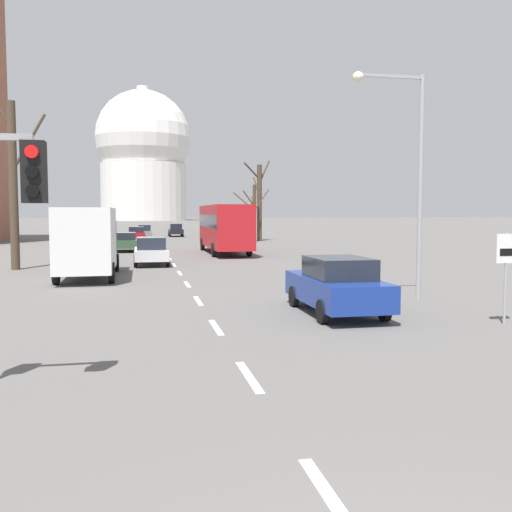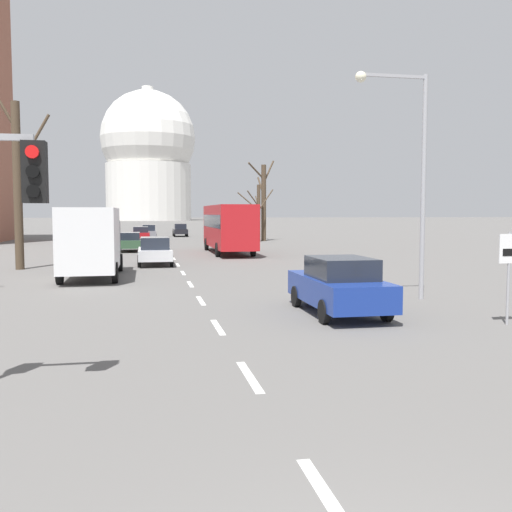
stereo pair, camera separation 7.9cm
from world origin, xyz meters
name	(u,v)px [view 2 (the right image)]	position (x,y,z in m)	size (l,w,h in m)	color
lane_stripe_0	(330,501)	(0.00, 2.55, 0.00)	(0.16, 2.00, 0.01)	silver
lane_stripe_1	(250,376)	(0.00, 7.05, 0.00)	(0.16, 2.00, 0.01)	silver
lane_stripe_2	(218,327)	(0.00, 11.55, 0.00)	(0.16, 2.00, 0.01)	silver
lane_stripe_3	(201,301)	(0.00, 16.05, 0.00)	(0.16, 2.00, 0.01)	silver
lane_stripe_4	(190,284)	(0.00, 20.55, 0.00)	(0.16, 2.00, 0.01)	silver
lane_stripe_5	(183,273)	(0.00, 25.05, 0.00)	(0.16, 2.00, 0.01)	silver
lane_stripe_6	(178,265)	(0.00, 29.55, 0.00)	(0.16, 2.00, 0.01)	silver
lane_stripe_7	(174,259)	(0.00, 34.05, 0.00)	(0.16, 2.00, 0.01)	silver
lane_stripe_8	(171,254)	(0.00, 38.55, 0.00)	(0.16, 2.00, 0.01)	silver
lane_stripe_9	(168,250)	(0.00, 43.05, 0.00)	(0.16, 2.00, 0.01)	silver
lane_stripe_10	(166,247)	(0.00, 47.55, 0.00)	(0.16, 2.00, 0.01)	silver
lane_stripe_11	(164,244)	(0.00, 52.05, 0.00)	(0.16, 2.00, 0.01)	silver
lane_stripe_12	(163,242)	(0.00, 56.55, 0.00)	(0.16, 2.00, 0.01)	silver
speed_limit_sign	(509,262)	(7.46, 10.42, 1.64)	(0.60, 0.08, 2.42)	#9E9EA3
street_lamp_right	(410,159)	(6.87, 14.99, 4.69)	(2.53, 0.36, 7.47)	#9E9EA3
sedan_near_left	(180,230)	(2.56, 69.65, 0.82)	(1.76, 4.51, 1.61)	black
sedan_near_right	(339,285)	(3.68, 12.81, 0.84)	(1.93, 4.56, 1.65)	navy
sedan_mid_centre	(155,251)	(-1.26, 29.75, 0.80)	(1.90, 4.37, 1.57)	silver
sedan_far_left	(141,234)	(-2.22, 56.67, 0.79)	(1.82, 4.18, 1.55)	maroon
sedan_far_right	(149,232)	(-1.36, 64.10, 0.79)	(1.71, 4.02, 1.60)	slate
sedan_distant_centre	(130,242)	(-2.93, 41.73, 0.75)	(1.81, 4.13, 1.46)	#2D4C33
city_bus	(228,225)	(4.15, 38.21, 2.05)	(2.66, 10.80, 3.48)	red
delivery_truck	(92,240)	(-4.15, 23.76, 1.70)	(2.44, 7.20, 3.14)	#333842
bare_tree_right_near	(263,200)	(10.50, 56.19, 4.31)	(3.25, 3.18, 8.54)	#473828
bare_tree_left_far	(18,179)	(-8.19, 28.52, 4.65)	(3.02, 2.40, 9.51)	#473828
bare_tree_right_far	(258,211)	(9.68, 54.88, 3.14)	(3.90, 1.95, 5.85)	#473828
capitol_dome	(148,156)	(0.00, 238.86, 26.64)	(38.72, 38.72, 54.70)	silver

